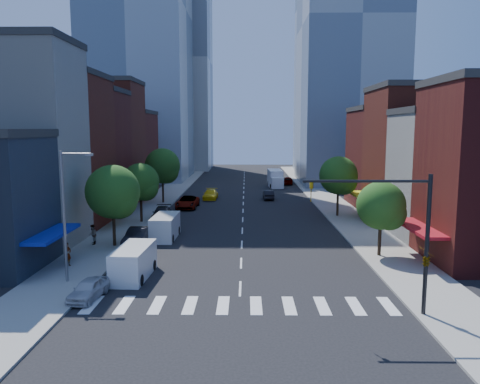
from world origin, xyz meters
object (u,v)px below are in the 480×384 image
object	(u,v)px
taxi	(211,194)
cargo_van_near	(133,263)
cargo_van_far	(165,227)
box_truck	(275,179)
parked_car_third	(188,202)
traffic_car_oncoming	(268,195)
parked_car_front	(88,289)
parked_car_rear	(162,213)
pedestrian_near	(67,254)
pedestrian_far	(93,235)
traffic_car_far	(288,181)
parked_car_second	(138,237)

from	to	relation	value
taxi	cargo_van_near	bearing A→B (deg)	-92.92
cargo_van_far	cargo_van_near	bearing A→B (deg)	-90.00
taxi	box_truck	bearing A→B (deg)	56.00
parked_car_third	traffic_car_oncoming	world-z (taller)	parked_car_third
parked_car_third	box_truck	distance (m)	26.94
parked_car_front	parked_car_rear	world-z (taller)	parked_car_rear
cargo_van_far	taxi	world-z (taller)	cargo_van_far
parked_car_rear	taxi	world-z (taller)	parked_car_rear
taxi	pedestrian_near	size ratio (longest dim) A/B	2.71
cargo_van_far	pedestrian_far	distance (m)	6.79
parked_car_front	traffic_car_oncoming	world-z (taller)	traffic_car_oncoming
parked_car_rear	traffic_car_far	xyz separation A→B (m)	(18.00, 35.42, 0.01)
parked_car_second	cargo_van_far	xyz separation A→B (m)	(2.00, 2.87, 0.31)
cargo_van_far	parked_car_front	bearing A→B (deg)	-96.08
parked_car_third	cargo_van_near	world-z (taller)	cargo_van_near
parked_car_front	cargo_van_near	xyz separation A→B (m)	(1.81, 4.23, 0.49)
parked_car_front	traffic_car_far	xyz separation A→B (m)	(18.00, 61.32, 0.11)
taxi	traffic_car_far	size ratio (longest dim) A/B	1.15
pedestrian_far	box_truck	bearing A→B (deg)	144.32
parked_car_rear	pedestrian_far	xyz separation A→B (m)	(-4.09, -12.55, 0.32)
parked_car_rear	taxi	size ratio (longest dim) A/B	1.01
parked_car_second	pedestrian_far	bearing A→B (deg)	-175.07
cargo_van_near	taxi	world-z (taller)	cargo_van_near
pedestrian_far	cargo_van_near	bearing A→B (deg)	20.96
parked_car_third	taxi	size ratio (longest dim) A/B	1.15
taxi	traffic_car_oncoming	distance (m)	8.79
taxi	pedestrian_near	bearing A→B (deg)	-101.96
parked_car_rear	traffic_car_oncoming	world-z (taller)	parked_car_rear
cargo_van_near	traffic_car_far	distance (m)	59.34
parked_car_second	cargo_van_near	xyz separation A→B (m)	(1.81, -9.25, 0.30)
taxi	box_truck	xyz separation A→B (m)	(10.79, 15.34, 0.74)
parked_car_third	cargo_van_far	bearing A→B (deg)	-88.14
cargo_van_far	traffic_car_far	bearing A→B (deg)	71.30
parked_car_front	parked_car_rear	distance (m)	25.90
traffic_car_far	box_truck	size ratio (longest dim) A/B	0.56
taxi	cargo_van_far	bearing A→B (deg)	-94.41
parked_car_second	traffic_car_far	bearing A→B (deg)	72.42
cargo_van_near	pedestrian_far	xyz separation A→B (m)	(-5.90, 9.11, -0.06)
parked_car_rear	cargo_van_far	distance (m)	9.76
parked_car_rear	cargo_van_near	world-z (taller)	cargo_van_near
taxi	traffic_car_far	world-z (taller)	traffic_car_far
cargo_van_far	taxi	xyz separation A→B (m)	(2.50, 25.76, -0.40)
parked_car_third	traffic_car_oncoming	xyz separation A→B (m)	(11.28, 8.11, -0.12)
box_truck	pedestrian_near	distance (m)	54.39
cargo_van_near	cargo_van_far	distance (m)	12.12
pedestrian_near	cargo_van_near	bearing A→B (deg)	-88.28
box_truck	parked_car_second	bearing A→B (deg)	-111.93
pedestrian_near	parked_car_second	bearing A→B (deg)	-4.63
parked_car_third	taxi	bearing A→B (deg)	74.73
cargo_van_near	traffic_car_oncoming	xyz separation A→B (m)	(11.47, 37.90, -0.43)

